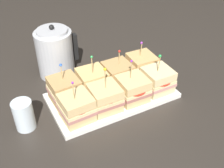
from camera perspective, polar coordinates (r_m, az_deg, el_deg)
name	(u,v)px	position (r m, az deg, el deg)	size (l,w,h in m)	color
ground_plane	(112,98)	(1.07, 0.00, -2.79)	(6.00, 6.00, 0.00)	#2D2823
serving_platter	(112,96)	(1.07, 0.00, -2.42)	(0.47, 0.24, 0.02)	white
sandwich_front_far_left	(77,108)	(0.94, -7.21, -4.83)	(0.11, 0.11, 0.16)	#DBB77A
sandwich_front_center_left	(105,98)	(0.97, -1.45, -2.83)	(0.11, 0.11, 0.17)	#DBB77A
sandwich_front_center_right	(133,89)	(1.01, 4.20, -1.02)	(0.11, 0.11, 0.16)	#DBB77A
sandwich_front_far_right	(158,80)	(1.07, 9.24, 0.78)	(0.10, 0.11, 0.16)	beige
sandwich_back_far_left	(65,90)	(1.02, -9.63, -1.17)	(0.11, 0.11, 0.15)	tan
sandwich_back_center_left	(92,81)	(1.06, -4.07, 0.67)	(0.11, 0.11, 0.16)	tan
sandwich_back_center_right	(118,74)	(1.09, 1.13, 2.10)	(0.11, 0.11, 0.15)	tan
sandwich_back_far_right	(141,66)	(1.14, 6.01, 3.75)	(0.11, 0.11, 0.15)	tan
kettle_steel	(55,53)	(1.17, -11.46, 6.26)	(0.17, 0.15, 0.22)	#B7BABF
drinking_glass	(24,115)	(0.97, -17.49, -6.01)	(0.07, 0.07, 0.11)	silver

